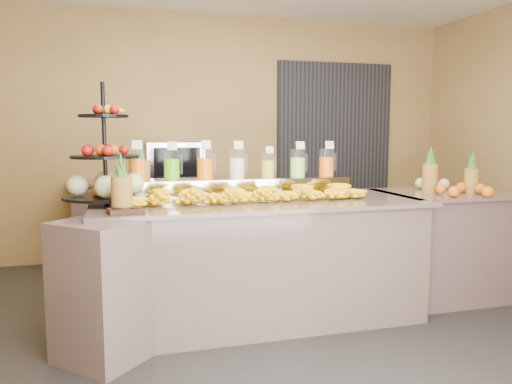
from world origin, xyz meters
name	(u,v)px	position (x,y,z in m)	size (l,w,h in m)	color
ground	(272,333)	(0.00, 0.00, 0.00)	(6.00, 6.00, 0.00)	black
room_envelope	(266,81)	(0.19, 0.79, 1.88)	(6.04, 5.02, 2.82)	olive
buffet_counter	(247,262)	(-0.12, 0.26, 0.47)	(2.75, 1.25, 0.93)	gray
right_counter	(441,244)	(1.70, 0.40, 0.47)	(1.08, 0.88, 0.93)	gray
back_ledge	(213,218)	(0.00, 2.25, 0.47)	(3.10, 0.55, 0.93)	gray
pitcher_tray	(237,187)	(-0.11, 0.58, 1.01)	(1.85, 0.30, 0.15)	gray
juice_pitcher_orange_a	(137,167)	(-0.89, 0.58, 1.19)	(0.13, 0.14, 0.32)	silver
juice_pitcher_green	(172,166)	(-0.63, 0.58, 1.18)	(0.13, 0.13, 0.31)	silver
juice_pitcher_orange_b	(205,166)	(-0.37, 0.58, 1.19)	(0.13, 0.13, 0.31)	silver
juice_pitcher_milk	(237,165)	(-0.11, 0.58, 1.18)	(0.13, 0.13, 0.31)	silver
juice_pitcher_lemon	(268,166)	(0.15, 0.58, 1.17)	(0.11, 0.11, 0.26)	silver
juice_pitcher_lime	(298,164)	(0.41, 0.58, 1.18)	(0.13, 0.13, 0.30)	silver
juice_pitcher_orange_c	(326,164)	(0.67, 0.58, 1.18)	(0.13, 0.13, 0.30)	silver
banana_heap	(247,193)	(-0.11, 0.26, 1.00)	(1.94, 0.18, 0.16)	yellow
fruit_stand	(111,173)	(-1.09, 0.47, 1.15)	(0.66, 0.66, 0.88)	black
condiment_caddy	(126,211)	(-1.00, -0.06, 0.95)	(0.22, 0.16, 0.03)	black
pineapple_left_a	(122,190)	(-1.02, 0.04, 1.07)	(0.14, 0.14, 0.39)	brown
pineapple_left_b	(140,176)	(-0.87, 0.74, 1.10)	(0.16, 0.16, 0.45)	brown
right_fruit_pile	(456,185)	(1.70, 0.24, 1.01)	(0.47, 0.45, 0.25)	brown
oven_warmer	(175,161)	(-0.42, 2.25, 1.13)	(0.61, 0.43, 0.41)	gray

